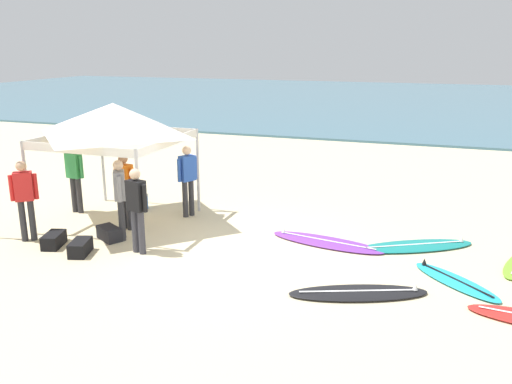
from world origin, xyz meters
name	(u,v)px	position (x,y,z in m)	size (l,w,h in m)	color
ground_plane	(228,249)	(0.00, 0.00, 0.00)	(80.00, 80.00, 0.00)	beige
sea	(387,100)	(0.00, 30.99, 0.05)	(80.00, 36.00, 0.10)	teal
canopy_tent	(114,119)	(-3.00, 0.77, 2.39)	(2.84, 2.84, 2.75)	#B7B7BC
surfboard_teal	(415,246)	(3.58, 1.32, 0.04)	(2.49, 1.79, 0.19)	#19847F
surfboard_purple	(327,242)	(1.83, 0.95, 0.04)	(2.53, 1.07, 0.19)	purple
surfboard_cyan	(455,281)	(4.33, -0.18, 0.04)	(1.67, 1.59, 0.19)	#23B2CC
surfboard_black	(359,293)	(2.82, -1.18, 0.04)	(2.38, 1.43, 0.19)	black
person_blue	(188,176)	(-1.70, 1.68, 0.99)	(0.36, 0.50, 1.71)	#2D2D33
person_grey	(120,194)	(-2.32, -0.20, 0.99)	(0.38, 0.48, 1.71)	#2D2D33
person_green	(75,173)	(-4.41, 1.05, 0.99)	(0.55, 0.26, 1.71)	#2D2D33
person_red	(25,195)	(-4.14, -0.92, 0.99)	(0.45, 0.39, 1.71)	#2D2D33
person_black	(137,205)	(-1.58, -0.76, 0.99)	(0.53, 0.31, 1.71)	#383842
person_orange	(125,186)	(-2.58, 0.38, 0.99)	(0.54, 0.28, 1.71)	#2D2D33
gear_bag_near_tent	(80,247)	(-2.63, -1.21, 0.14)	(0.60, 0.32, 0.28)	black
gear_bag_by_pole	(54,240)	(-3.41, -1.04, 0.14)	(0.60, 0.32, 0.28)	black
gear_bag_on_sand	(109,233)	(-2.56, -0.33, 0.14)	(0.60, 0.32, 0.28)	#232328
cooler_box	(136,202)	(-3.17, 1.71, 0.20)	(0.50, 0.36, 0.39)	#2D60B7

